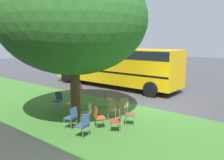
{
  "coord_description": "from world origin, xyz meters",
  "views": [
    {
      "loc": [
        -5.53,
        10.5,
        3.44
      ],
      "look_at": [
        2.52,
        0.61,
        1.28
      ],
      "focal_mm": 37.05,
      "sensor_mm": 36.0,
      "label": 1
    }
  ],
  "objects_px": {
    "chair_1": "(128,113)",
    "chair_3": "(72,102)",
    "chair_5": "(88,111)",
    "chair_2": "(79,88)",
    "school_bus": "(113,63)",
    "chair_8": "(108,98)",
    "chair_10": "(83,124)",
    "chair_7": "(117,119)",
    "chair_0": "(58,99)",
    "chair_6": "(123,105)",
    "chair_9": "(72,116)",
    "chair_4": "(98,116)",
    "street_tree": "(73,20)",
    "chair_11": "(111,108)"
  },
  "relations": [
    {
      "from": "chair_0",
      "to": "chair_5",
      "type": "xyz_separation_m",
      "value": [
        -2.68,
        0.53,
        0.0
      ]
    },
    {
      "from": "chair_10",
      "to": "chair_6",
      "type": "bearing_deg",
      "value": -83.41
    },
    {
      "from": "chair_2",
      "to": "chair_10",
      "type": "xyz_separation_m",
      "value": [
        -4.76,
        4.22,
        0.0
      ]
    },
    {
      "from": "chair_3",
      "to": "chair_1",
      "type": "bearing_deg",
      "value": -173.81
    },
    {
      "from": "chair_2",
      "to": "chair_9",
      "type": "relative_size",
      "value": 1.0
    },
    {
      "from": "chair_6",
      "to": "school_bus",
      "type": "relative_size",
      "value": 0.08
    },
    {
      "from": "chair_2",
      "to": "chair_7",
      "type": "bearing_deg",
      "value": 150.51
    },
    {
      "from": "chair_1",
      "to": "chair_3",
      "type": "bearing_deg",
      "value": 6.19
    },
    {
      "from": "chair_2",
      "to": "chair_0",
      "type": "bearing_deg",
      "value": 113.99
    },
    {
      "from": "chair_5",
      "to": "chair_3",
      "type": "bearing_deg",
      "value": -19.76
    },
    {
      "from": "chair_3",
      "to": "school_bus",
      "type": "xyz_separation_m",
      "value": [
        2.61,
        -6.41,
        1.24
      ]
    },
    {
      "from": "chair_9",
      "to": "chair_8",
      "type": "bearing_deg",
      "value": -75.62
    },
    {
      "from": "chair_5",
      "to": "chair_2",
      "type": "bearing_deg",
      "value": -38.87
    },
    {
      "from": "chair_0",
      "to": "chair_6",
      "type": "height_order",
      "value": "same"
    },
    {
      "from": "street_tree",
      "to": "chair_0",
      "type": "xyz_separation_m",
      "value": [
        1.72,
        -0.33,
        -3.8
      ]
    },
    {
      "from": "school_bus",
      "to": "chair_8",
      "type": "bearing_deg",
      "value": 126.24
    },
    {
      "from": "street_tree",
      "to": "chair_5",
      "type": "height_order",
      "value": "street_tree"
    },
    {
      "from": "chair_0",
      "to": "chair_9",
      "type": "height_order",
      "value": "same"
    },
    {
      "from": "chair_5",
      "to": "chair_8",
      "type": "height_order",
      "value": "same"
    },
    {
      "from": "chair_9",
      "to": "school_bus",
      "type": "distance_m",
      "value": 9.0
    },
    {
      "from": "street_tree",
      "to": "chair_6",
      "type": "height_order",
      "value": "street_tree"
    },
    {
      "from": "chair_2",
      "to": "school_bus",
      "type": "relative_size",
      "value": 0.08
    },
    {
      "from": "chair_0",
      "to": "chair_4",
      "type": "bearing_deg",
      "value": 168.64
    },
    {
      "from": "chair_7",
      "to": "chair_10",
      "type": "height_order",
      "value": "same"
    },
    {
      "from": "chair_3",
      "to": "chair_6",
      "type": "xyz_separation_m",
      "value": [
        -2.28,
        -1.09,
        0.0
      ]
    },
    {
      "from": "street_tree",
      "to": "chair_3",
      "type": "bearing_deg",
      "value": -29.46
    },
    {
      "from": "chair_7",
      "to": "chair_11",
      "type": "distance_m",
      "value": 1.41
    },
    {
      "from": "chair_6",
      "to": "chair_8",
      "type": "distance_m",
      "value": 1.63
    },
    {
      "from": "chair_1",
      "to": "chair_11",
      "type": "xyz_separation_m",
      "value": [
        0.95,
        -0.03,
        0.0
      ]
    },
    {
      "from": "chair_2",
      "to": "chair_6",
      "type": "distance_m",
      "value": 4.65
    },
    {
      "from": "street_tree",
      "to": "chair_10",
      "type": "height_order",
      "value": "street_tree"
    },
    {
      "from": "chair_1",
      "to": "chair_3",
      "type": "xyz_separation_m",
      "value": [
        3.09,
        0.34,
        0.0
      ]
    },
    {
      "from": "chair_3",
      "to": "chair_10",
      "type": "height_order",
      "value": "same"
    },
    {
      "from": "chair_2",
      "to": "chair_7",
      "type": "relative_size",
      "value": 1.0
    },
    {
      "from": "chair_1",
      "to": "chair_9",
      "type": "height_order",
      "value": "same"
    },
    {
      "from": "chair_4",
      "to": "school_bus",
      "type": "distance_m",
      "value": 8.84
    },
    {
      "from": "chair_7",
      "to": "chair_2",
      "type": "bearing_deg",
      "value": -29.49
    },
    {
      "from": "chair_8",
      "to": "chair_10",
      "type": "xyz_separation_m",
      "value": [
        -1.81,
        3.5,
        0.0
      ]
    },
    {
      "from": "chair_0",
      "to": "chair_5",
      "type": "height_order",
      "value": "same"
    },
    {
      "from": "chair_2",
      "to": "chair_8",
      "type": "xyz_separation_m",
      "value": [
        -2.95,
        0.72,
        0.0
      ]
    },
    {
      "from": "chair_4",
      "to": "chair_11",
      "type": "xyz_separation_m",
      "value": [
        0.27,
        -1.12,
        0.0
      ]
    },
    {
      "from": "chair_1",
      "to": "chair_4",
      "type": "xyz_separation_m",
      "value": [
        0.68,
        1.09,
        0.0
      ]
    },
    {
      "from": "chair_1",
      "to": "school_bus",
      "type": "bearing_deg",
      "value": -46.81
    },
    {
      "from": "chair_2",
      "to": "school_bus",
      "type": "xyz_separation_m",
      "value": [
        0.46,
        -3.94,
        1.24
      ]
    },
    {
      "from": "street_tree",
      "to": "chair_1",
      "type": "relative_size",
      "value": 7.57
    },
    {
      "from": "chair_3",
      "to": "chair_7",
      "type": "height_order",
      "value": "same"
    },
    {
      "from": "chair_1",
      "to": "chair_6",
      "type": "bearing_deg",
      "value": -42.93
    },
    {
      "from": "street_tree",
      "to": "chair_2",
      "type": "height_order",
      "value": "street_tree"
    },
    {
      "from": "street_tree",
      "to": "chair_6",
      "type": "distance_m",
      "value": 4.37
    },
    {
      "from": "chair_0",
      "to": "chair_6",
      "type": "bearing_deg",
      "value": -160.75
    }
  ]
}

